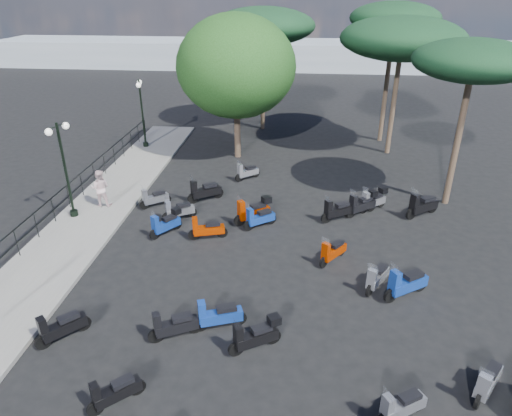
# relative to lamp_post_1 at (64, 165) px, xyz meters

# --- Properties ---
(ground) EXTENTS (120.00, 120.00, 0.00)m
(ground) POSITION_rel_lamp_post_1_xyz_m (7.25, -4.09, -2.54)
(ground) COLOR black
(ground) RESTS_ON ground
(sidewalk) EXTENTS (3.00, 30.00, 0.15)m
(sidewalk) POSITION_rel_lamp_post_1_xyz_m (0.75, -1.09, -2.46)
(sidewalk) COLOR slate
(sidewalk) RESTS_ON ground
(railing) EXTENTS (0.04, 26.04, 1.10)m
(railing) POSITION_rel_lamp_post_1_xyz_m (-0.55, -1.29, -1.64)
(railing) COLOR black
(railing) RESTS_ON sidewalk
(lamp_post_1) EXTENTS (0.55, 1.20, 4.19)m
(lamp_post_1) POSITION_rel_lamp_post_1_xyz_m (0.00, 0.00, 0.00)
(lamp_post_1) COLOR black
(lamp_post_1) RESTS_ON sidewalk
(lamp_post_2) EXTENTS (0.53, 1.18, 4.11)m
(lamp_post_2) POSITION_rel_lamp_post_1_xyz_m (0.16, 9.53, -0.05)
(lamp_post_2) COLOR black
(lamp_post_2) RESTS_ON sidewalk
(pedestrian_far) EXTENTS (0.91, 0.75, 1.73)m
(pedestrian_far) POSITION_rel_lamp_post_1_xyz_m (0.85, 1.11, -1.53)
(pedestrian_far) COLOR beige
(pedestrian_far) RESTS_ON sidewalk
(scooter_1) EXTENTS (1.17, 1.06, 1.19)m
(scooter_1) POSITION_rel_lamp_post_1_xyz_m (5.51, -9.40, -2.13)
(scooter_1) COLOR black
(scooter_1) RESTS_ON ground
(scooter_2) EXTENTS (1.18, 1.26, 1.30)m
(scooter_2) POSITION_rel_lamp_post_1_xyz_m (3.12, -7.33, -2.09)
(scooter_2) COLOR black
(scooter_2) RESTS_ON ground
(scooter_3) EXTENTS (1.57, 0.68, 1.28)m
(scooter_3) POSITION_rel_lamp_post_1_xyz_m (6.16, -1.17, -2.10)
(scooter_3) COLOR black
(scooter_3) RESTS_ON ground
(scooter_4) EXTENTS (1.39, 0.94, 1.25)m
(scooter_4) POSITION_rel_lamp_post_1_xyz_m (4.60, 0.37, -2.11)
(scooter_4) COLOR black
(scooter_4) RESTS_ON ground
(scooter_5) EXTENTS (1.24, 1.02, 1.20)m
(scooter_5) POSITION_rel_lamp_post_1_xyz_m (3.17, 1.53, -2.12)
(scooter_5) COLOR black
(scooter_5) RESTS_ON ground
(scooter_7) EXTENTS (1.48, 0.87, 1.28)m
(scooter_7) POSITION_rel_lamp_post_1_xyz_m (6.34, -6.93, -2.10)
(scooter_7) COLOR black
(scooter_7) RESTS_ON ground
(scooter_8) EXTENTS (1.60, 0.78, 1.32)m
(scooter_8) POSITION_rel_lamp_post_1_xyz_m (7.55, -6.39, -2.08)
(scooter_8) COLOR black
(scooter_8) RESTS_ON ground
(scooter_9) EXTENTS (1.09, 1.37, 1.28)m
(scooter_9) POSITION_rel_lamp_post_1_xyz_m (4.41, -0.93, -2.06)
(scooter_9) COLOR black
(scooter_9) RESTS_ON ground
(scooter_10) EXTENTS (1.32, 1.05, 1.27)m
(scooter_10) POSITION_rel_lamp_post_1_xyz_m (8.18, -0.00, -2.10)
(scooter_10) COLOR black
(scooter_10) RESTS_ON ground
(scooter_11) EXTENTS (1.56, 1.13, 1.44)m
(scooter_11) POSITION_rel_lamp_post_1_xyz_m (5.36, 2.36, -2.04)
(scooter_11) COLOR black
(scooter_11) RESTS_ON ground
(scooter_13) EXTENTS (1.46, 0.98, 1.29)m
(scooter_13) POSITION_rel_lamp_post_1_xyz_m (8.74, -7.16, -2.05)
(scooter_13) COLOR black
(scooter_13) RESTS_ON ground
(scooter_14) EXTENTS (1.58, 1.16, 1.44)m
(scooter_14) POSITION_rel_lamp_post_1_xyz_m (7.89, 0.44, -2.00)
(scooter_14) COLOR black
(scooter_14) RESTS_ON ground
(scooter_15) EXTENTS (1.20, 1.07, 1.21)m
(scooter_15) POSITION_rel_lamp_post_1_xyz_m (7.04, 5.16, -2.12)
(scooter_15) COLOR black
(scooter_15) RESTS_ON ground
(scooter_18) EXTENTS (1.60, 1.14, 1.47)m
(scooter_18) POSITION_rel_lamp_post_1_xyz_m (13.41, -4.27, -2.03)
(scooter_18) COLOR black
(scooter_18) RESTS_ON ground
(scooter_19) EXTENTS (1.05, 1.28, 1.24)m
(scooter_19) POSITION_rel_lamp_post_1_xyz_m (11.13, -2.37, -2.11)
(scooter_19) COLOR black
(scooter_19) RESTS_ON ground
(scooter_20) EXTENTS (1.47, 1.02, 1.34)m
(scooter_20) POSITION_rel_lamp_post_1_xyz_m (11.49, 0.99, -2.07)
(scooter_20) COLOR black
(scooter_20) RESTS_ON ground
(scooter_21) EXTENTS (1.34, 1.15, 1.29)m
(scooter_21) POSITION_rel_lamp_post_1_xyz_m (13.19, 2.17, -2.05)
(scooter_21) COLOR black
(scooter_21) RESTS_ON ground
(scooter_23) EXTENTS (1.34, 0.89, 1.20)m
(scooter_23) POSITION_rel_lamp_post_1_xyz_m (12.38, -9.14, -2.12)
(scooter_23) COLOR black
(scooter_23) RESTS_ON ground
(scooter_24) EXTENTS (1.03, 1.32, 1.25)m
(scooter_24) POSITION_rel_lamp_post_1_xyz_m (14.66, -8.18, -2.10)
(scooter_24) COLOR black
(scooter_24) RESTS_ON ground
(scooter_25) EXTENTS (0.94, 1.39, 1.25)m
(scooter_25) POSITION_rel_lamp_post_1_xyz_m (12.53, -3.89, -2.10)
(scooter_25) COLOR black
(scooter_25) RESTS_ON ground
(scooter_26) EXTENTS (1.60, 1.18, 1.49)m
(scooter_26) POSITION_rel_lamp_post_1_xyz_m (15.25, 1.76, -2.02)
(scooter_26) COLOR black
(scooter_26) RESTS_ON ground
(scooter_27) EXTENTS (1.45, 1.17, 1.36)m
(scooter_27) POSITION_rel_lamp_post_1_xyz_m (12.63, 1.67, -2.03)
(scooter_27) COLOR black
(scooter_27) RESTS_ON ground
(broadleaf_tree) EXTENTS (6.59, 6.59, 8.02)m
(broadleaf_tree) POSITION_rel_lamp_post_1_xyz_m (6.09, 8.64, 2.68)
(broadleaf_tree) COLOR #38281E
(broadleaf_tree) RESTS_ON ground
(pine_0) EXTENTS (6.84, 6.84, 7.81)m
(pine_0) POSITION_rel_lamp_post_1_xyz_m (15.10, 10.25, 4.06)
(pine_0) COLOR #38281E
(pine_0) RESTS_ON ground
(pine_1) EXTENTS (5.30, 5.30, 8.42)m
(pine_1) POSITION_rel_lamp_post_1_xyz_m (14.98, 12.67, 4.91)
(pine_1) COLOR #38281E
(pine_1) RESTS_ON ground
(pine_2) EXTENTS (6.73, 6.73, 8.03)m
(pine_2) POSITION_rel_lamp_post_1_xyz_m (7.06, 14.55, 4.29)
(pine_2) COLOR #38281E
(pine_2) RESTS_ON ground
(pine_3) EXTENTS (5.02, 5.02, 7.37)m
(pine_3) POSITION_rel_lamp_post_1_xyz_m (16.71, 3.27, 3.92)
(pine_3) COLOR #38281E
(pine_3) RESTS_ON ground
(distant_hills) EXTENTS (70.00, 8.00, 3.00)m
(distant_hills) POSITION_rel_lamp_post_1_xyz_m (7.25, 40.91, -1.04)
(distant_hills) COLOR gray
(distant_hills) RESTS_ON ground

